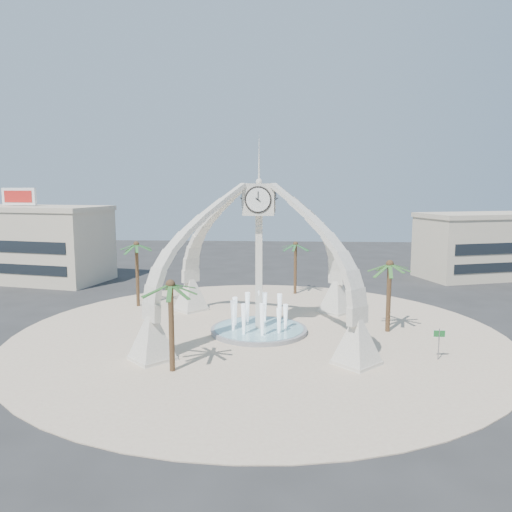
# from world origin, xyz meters

# --- Properties ---
(ground) EXTENTS (140.00, 140.00, 0.00)m
(ground) POSITION_xyz_m (0.00, 0.00, 0.00)
(ground) COLOR #282828
(ground) RESTS_ON ground
(plaza) EXTENTS (40.00, 40.00, 0.06)m
(plaza) POSITION_xyz_m (0.00, 0.00, 0.03)
(plaza) COLOR beige
(plaza) RESTS_ON ground
(clock_tower) EXTENTS (17.94, 17.94, 16.30)m
(clock_tower) POSITION_xyz_m (-0.00, -0.00, 6.49)
(clock_tower) COLOR silver
(clock_tower) RESTS_ON ground
(fountain) EXTENTS (8.00, 8.00, 3.62)m
(fountain) POSITION_xyz_m (0.00, 0.00, 0.29)
(fountain) COLOR #99999C
(fountain) RESTS_ON ground
(building_nw) EXTENTS (23.75, 13.73, 11.90)m
(building_nw) POSITION_xyz_m (-32.00, 22.00, 4.83)
(building_nw) COLOR #BDAF93
(building_nw) RESTS_ON ground
(building_ne) EXTENTS (21.87, 14.17, 8.60)m
(building_ne) POSITION_xyz_m (30.00, 28.00, 4.31)
(building_ne) COLOR #BDAF93
(building_ne) RESTS_ON ground
(palm_east) EXTENTS (5.19, 5.19, 6.52)m
(palm_east) POSITION_xyz_m (10.72, 0.94, 5.68)
(palm_east) COLOR brown
(palm_east) RESTS_ON ground
(palm_west) EXTENTS (4.73, 4.73, 7.04)m
(palm_west) POSITION_xyz_m (-12.76, 8.44, 6.24)
(palm_west) COLOR brown
(palm_west) RESTS_ON ground
(palm_north) EXTENTS (4.73, 4.73, 6.37)m
(palm_north) POSITION_xyz_m (3.22, 15.33, 5.61)
(palm_north) COLOR brown
(palm_north) RESTS_ON ground
(palm_south) EXTENTS (4.14, 4.14, 6.58)m
(palm_south) POSITION_xyz_m (-5.18, -9.09, 5.76)
(palm_south) COLOR brown
(palm_south) RESTS_ON ground
(street_sign) EXTENTS (0.84, 0.07, 2.29)m
(street_sign) POSITION_xyz_m (12.91, -5.79, 1.64)
(street_sign) COLOR slate
(street_sign) RESTS_ON ground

